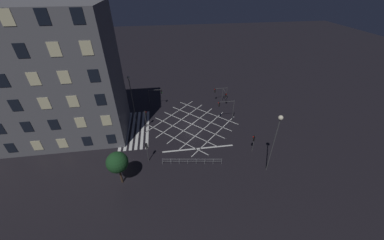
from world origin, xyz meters
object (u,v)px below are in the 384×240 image
at_px(street_tree_near, 117,162).
at_px(traffic_light_median_north, 226,106).
at_px(street_lamp_east, 131,92).
at_px(traffic_light_se_main, 147,148).
at_px(street_lamp_far, 277,130).
at_px(traffic_light_nw_cross, 220,91).
at_px(traffic_light_nw_main, 225,94).
at_px(traffic_light_sw_cross, 156,94).
at_px(street_lamp_west, 98,98).
at_px(traffic_light_median_south, 146,116).
at_px(traffic_light_ne_cross, 254,140).

bearing_deg(street_tree_near, traffic_light_median_north, 124.64).
bearing_deg(street_lamp_east, traffic_light_median_north, 85.73).
height_order(traffic_light_se_main, street_lamp_far, street_lamp_far).
bearing_deg(traffic_light_nw_cross, traffic_light_median_north, 83.29).
xyz_separation_m(traffic_light_nw_cross, street_lamp_east, (6.79, -18.20, 4.47)).
xyz_separation_m(traffic_light_nw_main, street_lamp_far, (19.93, 1.14, 4.92)).
relative_size(traffic_light_se_main, traffic_light_nw_cross, 1.02).
bearing_deg(traffic_light_median_north, street_lamp_far, 101.68).
relative_size(traffic_light_se_main, traffic_light_sw_cross, 0.84).
xyz_separation_m(traffic_light_median_north, street_tree_near, (12.64, -18.30, 0.45)).
relative_size(traffic_light_nw_cross, street_lamp_far, 0.35).
xyz_separation_m(traffic_light_nw_cross, street_lamp_west, (4.97, -24.55, 2.96)).
height_order(street_lamp_east, street_lamp_far, street_lamp_east).
height_order(traffic_light_sw_cross, traffic_light_nw_main, traffic_light_sw_cross).
distance_m(traffic_light_median_south, traffic_light_ne_cross, 19.68).
bearing_deg(street_lamp_west, traffic_light_ne_cross, 64.38).
bearing_deg(traffic_light_nw_main, street_lamp_far, 3.27).
bearing_deg(traffic_light_median_north, traffic_light_median_south, -0.81).
relative_size(traffic_light_median_south, traffic_light_median_north, 0.78).
bearing_deg(traffic_light_se_main, street_lamp_east, 13.93).
distance_m(traffic_light_ne_cross, street_tree_near, 20.72).
height_order(traffic_light_se_main, street_tree_near, street_tree_near).
height_order(traffic_light_se_main, traffic_light_sw_cross, traffic_light_sw_cross).
bearing_deg(street_lamp_east, traffic_light_sw_cross, 148.70).
height_order(traffic_light_nw_cross, traffic_light_median_south, traffic_light_median_south).
height_order(traffic_light_se_main, street_lamp_west, street_lamp_west).
xyz_separation_m(traffic_light_median_north, street_lamp_east, (-1.29, -17.25, 3.59)).
bearing_deg(street_lamp_far, street_lamp_east, -126.29).
bearing_deg(traffic_light_sw_cross, traffic_light_se_main, -95.09).
distance_m(traffic_light_nw_cross, street_tree_near, 28.31).
bearing_deg(street_tree_near, street_lamp_west, -161.42).
bearing_deg(street_lamp_far, traffic_light_median_south, -127.16).
distance_m(traffic_light_sw_cross, traffic_light_median_north, 15.41).
bearing_deg(traffic_light_se_main, street_lamp_far, -104.60).
bearing_deg(street_lamp_far, traffic_light_nw_main, -176.73).
bearing_deg(traffic_light_median_north, street_lamp_east, -4.27).
relative_size(traffic_light_se_main, street_tree_near, 0.65).
xyz_separation_m(traffic_light_median_south, traffic_light_ne_cross, (9.42, 17.27, -0.25)).
height_order(traffic_light_ne_cross, traffic_light_median_north, traffic_light_median_north).
height_order(traffic_light_median_south, street_tree_near, street_tree_near).
relative_size(traffic_light_nw_main, street_tree_near, 0.64).
xyz_separation_m(street_lamp_far, street_tree_near, (-0.77, -21.07, -3.57)).
distance_m(traffic_light_nw_main, traffic_light_ne_cross, 15.73).
distance_m(traffic_light_nw_main, traffic_light_nw_cross, 1.70).
bearing_deg(street_lamp_east, traffic_light_nw_main, 105.48).
xyz_separation_m(traffic_light_se_main, street_lamp_far, (4.56, 17.50, 4.93)).
height_order(traffic_light_nw_cross, street_lamp_east, street_lamp_east).
bearing_deg(traffic_light_nw_main, traffic_light_ne_cross, 1.59).
relative_size(traffic_light_nw_cross, street_tree_near, 0.64).
height_order(street_lamp_west, street_tree_near, street_lamp_west).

